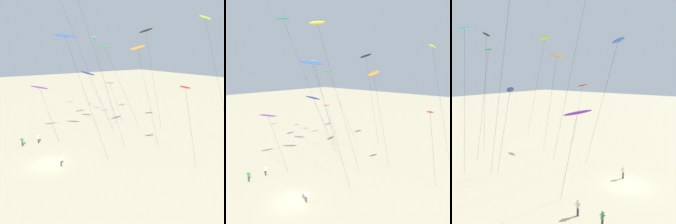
# 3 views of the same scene
# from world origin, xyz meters

# --- Properties ---
(ground_plane) EXTENTS (260.00, 260.00, 0.00)m
(ground_plane) POSITION_xyz_m (0.00, 0.00, 0.00)
(ground_plane) COLOR beige
(kite_navy) EXTENTS (2.63, 6.50, 12.48)m
(kite_navy) POSITION_xyz_m (-8.55, 11.41, 11.91)
(kite_navy) COLOR navy
(kite_navy) RESTS_ON ground
(kite_red) EXTENTS (1.20, 3.83, 11.97)m
(kite_red) POSITION_xyz_m (11.83, 14.41, 11.49)
(kite_red) COLOR red
(kite_red) RESTS_ON ground
(kite_green) EXTENTS (2.61, 8.58, 16.94)m
(kite_green) POSITION_xyz_m (-8.51, 15.38, 16.36)
(kite_green) COLOR green
(kite_green) RESTS_ON ground
(kite_cyan) EXTENTS (1.69, 5.54, 18.98)m
(kite_cyan) POSITION_xyz_m (-11.80, 14.88, 18.27)
(kite_cyan) COLOR #33BFE0
(kite_cyan) RESTS_ON ground
(kite_orange) EXTENTS (1.63, 5.67, 17.11)m
(kite_orange) POSITION_xyz_m (3.08, 13.75, 16.44)
(kite_orange) COLOR orange
(kite_orange) RESTS_ON ground
(kite_lime) EXTENTS (2.66, 9.05, 21.15)m
(kite_lime) POSITION_xyz_m (8.85, 21.38, 20.54)
(kite_lime) COLOR #8CD833
(kite_lime) RESTS_ON ground
(kite_purple) EXTENTS (1.29, 4.25, 10.69)m
(kite_purple) POSITION_xyz_m (-8.32, 2.03, 10.07)
(kite_purple) COLOR purple
(kite_purple) RESTS_ON ground
(kite_blue) EXTENTS (2.81, 6.90, 18.31)m
(kite_blue) POSITION_xyz_m (1.73, 2.72, 17.75)
(kite_blue) COLOR blue
(kite_blue) RESTS_ON ground
(kite_black) EXTENTS (1.96, 5.64, 20.46)m
(kite_black) POSITION_xyz_m (-4.17, 21.73, 19.60)
(kite_black) COLOR black
(kite_black) RESTS_ON ground
(kite_flyer_nearest) EXTENTS (0.72, 0.72, 1.67)m
(kite_flyer_nearest) POSITION_xyz_m (-9.24, -1.46, 0.89)
(kite_flyer_nearest) COLOR #33333D
(kite_flyer_nearest) RESTS_ON ground
(kite_flyer_middle) EXTENTS (0.70, 0.71, 1.67)m
(kite_flyer_middle) POSITION_xyz_m (-9.09, 1.32, 0.89)
(kite_flyer_middle) COLOR #33333D
(kite_flyer_middle) RESTS_ON ground
(kite_flyer_furthest) EXTENTS (0.53, 0.55, 1.67)m
(kite_flyer_furthest) POSITION_xyz_m (1.56, 1.20, 0.89)
(kite_flyer_furthest) COLOR #4C4738
(kite_flyer_furthest) RESTS_ON ground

